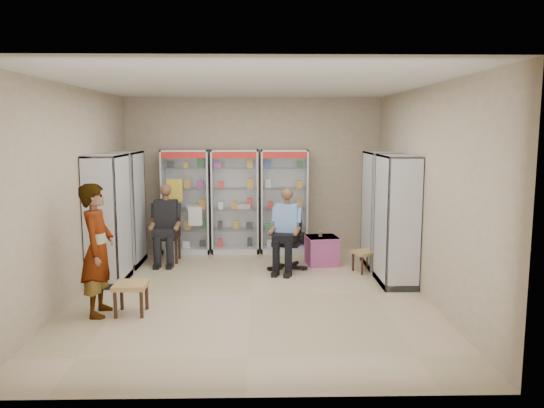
{
  "coord_description": "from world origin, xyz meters",
  "views": [
    {
      "loc": [
        0.14,
        -7.47,
        2.39
      ],
      "look_at": [
        0.32,
        0.7,
        1.23
      ],
      "focal_mm": 35.0,
      "sensor_mm": 36.0,
      "label": 1
    }
  ],
  "objects_px": {
    "pink_trunk": "(322,250)",
    "standing_man": "(98,250)",
    "cabinet_right_far": "(380,210)",
    "office_chair": "(287,240)",
    "cabinet_right_near": "(397,221)",
    "seated_shopkeeper": "(287,232)",
    "woven_stool_b": "(131,298)",
    "cabinet_back_right": "(284,201)",
    "cabinet_back_left": "(186,202)",
    "wooden_chair": "(168,236)",
    "cabinet_left_near": "(108,219)",
    "woven_stool_a": "(365,261)",
    "cabinet_left_far": "(126,209)",
    "cabinet_back_mid": "(235,201)"
  },
  "relations": [
    {
      "from": "cabinet_left_near",
      "to": "woven_stool_b",
      "type": "bearing_deg",
      "value": 24.84
    },
    {
      "from": "pink_trunk",
      "to": "woven_stool_a",
      "type": "height_order",
      "value": "pink_trunk"
    },
    {
      "from": "seated_shopkeeper",
      "to": "pink_trunk",
      "type": "height_order",
      "value": "seated_shopkeeper"
    },
    {
      "from": "wooden_chair",
      "to": "office_chair",
      "type": "bearing_deg",
      "value": -15.72
    },
    {
      "from": "wooden_chair",
      "to": "woven_stool_b",
      "type": "height_order",
      "value": "wooden_chair"
    },
    {
      "from": "cabinet_right_near",
      "to": "office_chair",
      "type": "bearing_deg",
      "value": 61.29
    },
    {
      "from": "cabinet_left_near",
      "to": "wooden_chair",
      "type": "bearing_deg",
      "value": 152.39
    },
    {
      "from": "cabinet_back_mid",
      "to": "standing_man",
      "type": "distance_m",
      "value": 3.86
    },
    {
      "from": "office_chair",
      "to": "seated_shopkeeper",
      "type": "distance_m",
      "value": 0.15
    },
    {
      "from": "wooden_chair",
      "to": "cabinet_left_near",
      "type": "bearing_deg",
      "value": -117.61
    },
    {
      "from": "office_chair",
      "to": "woven_stool_b",
      "type": "distance_m",
      "value": 3.07
    },
    {
      "from": "wooden_chair",
      "to": "woven_stool_b",
      "type": "bearing_deg",
      "value": -89.92
    },
    {
      "from": "cabinet_back_left",
      "to": "cabinet_back_right",
      "type": "xyz_separation_m",
      "value": [
        1.9,
        0.0,
        0.0
      ]
    },
    {
      "from": "woven_stool_a",
      "to": "woven_stool_b",
      "type": "distance_m",
      "value": 3.97
    },
    {
      "from": "office_chair",
      "to": "seated_shopkeeper",
      "type": "relative_size",
      "value": 0.79
    },
    {
      "from": "seated_shopkeeper",
      "to": "woven_stool_b",
      "type": "height_order",
      "value": "seated_shopkeeper"
    },
    {
      "from": "office_chair",
      "to": "woven_stool_b",
      "type": "xyz_separation_m",
      "value": [
        -2.14,
        -2.17,
        -0.31
      ]
    },
    {
      "from": "cabinet_back_right",
      "to": "cabinet_right_near",
      "type": "height_order",
      "value": "same"
    },
    {
      "from": "office_chair",
      "to": "wooden_chair",
      "type": "bearing_deg",
      "value": -179.99
    },
    {
      "from": "cabinet_back_left",
      "to": "cabinet_right_far",
      "type": "distance_m",
      "value": 3.71
    },
    {
      "from": "cabinet_left_far",
      "to": "cabinet_left_near",
      "type": "height_order",
      "value": "same"
    },
    {
      "from": "woven_stool_a",
      "to": "standing_man",
      "type": "distance_m",
      "value": 4.38
    },
    {
      "from": "cabinet_right_near",
      "to": "seated_shopkeeper",
      "type": "distance_m",
      "value": 1.88
    },
    {
      "from": "cabinet_right_near",
      "to": "woven_stool_b",
      "type": "height_order",
      "value": "cabinet_right_near"
    },
    {
      "from": "wooden_chair",
      "to": "woven_stool_a",
      "type": "bearing_deg",
      "value": -13.11
    },
    {
      "from": "cabinet_back_left",
      "to": "cabinet_left_far",
      "type": "height_order",
      "value": "same"
    },
    {
      "from": "seated_shopkeeper",
      "to": "cabinet_back_right",
      "type": "bearing_deg",
      "value": 105.38
    },
    {
      "from": "pink_trunk",
      "to": "woven_stool_b",
      "type": "xyz_separation_m",
      "value": [
        -2.78,
        -2.5,
        -0.05
      ]
    },
    {
      "from": "cabinet_right_near",
      "to": "woven_stool_a",
      "type": "distance_m",
      "value": 1.13
    },
    {
      "from": "standing_man",
      "to": "seated_shopkeeper",
      "type": "bearing_deg",
      "value": -51.42
    },
    {
      "from": "cabinet_left_near",
      "to": "wooden_chair",
      "type": "height_order",
      "value": "cabinet_left_near"
    },
    {
      "from": "standing_man",
      "to": "cabinet_right_near",
      "type": "bearing_deg",
      "value": -74.32
    },
    {
      "from": "cabinet_right_far",
      "to": "pink_trunk",
      "type": "height_order",
      "value": "cabinet_right_far"
    },
    {
      "from": "cabinet_right_near",
      "to": "office_chair",
      "type": "xyz_separation_m",
      "value": [
        -1.64,
        0.9,
        -0.48
      ]
    },
    {
      "from": "cabinet_back_left",
      "to": "wooden_chair",
      "type": "distance_m",
      "value": 0.94
    },
    {
      "from": "cabinet_right_far",
      "to": "wooden_chair",
      "type": "bearing_deg",
      "value": 83.96
    },
    {
      "from": "standing_man",
      "to": "woven_stool_a",
      "type": "bearing_deg",
      "value": -64.17
    },
    {
      "from": "office_chair",
      "to": "cabinet_back_right",
      "type": "bearing_deg",
      "value": 105.37
    },
    {
      "from": "pink_trunk",
      "to": "standing_man",
      "type": "bearing_deg",
      "value": -141.82
    },
    {
      "from": "cabinet_left_near",
      "to": "office_chair",
      "type": "height_order",
      "value": "cabinet_left_near"
    },
    {
      "from": "cabinet_back_mid",
      "to": "wooden_chair",
      "type": "height_order",
      "value": "cabinet_back_mid"
    },
    {
      "from": "wooden_chair",
      "to": "seated_shopkeeper",
      "type": "height_order",
      "value": "seated_shopkeeper"
    },
    {
      "from": "cabinet_left_near",
      "to": "standing_man",
      "type": "xyz_separation_m",
      "value": [
        0.28,
        -1.48,
        -0.14
      ]
    },
    {
      "from": "cabinet_right_far",
      "to": "office_chair",
      "type": "relative_size",
      "value": 1.93
    },
    {
      "from": "cabinet_back_left",
      "to": "office_chair",
      "type": "relative_size",
      "value": 1.93
    },
    {
      "from": "office_chair",
      "to": "cabinet_back_left",
      "type": "bearing_deg",
      "value": 160.56
    },
    {
      "from": "seated_shopkeeper",
      "to": "woven_stool_a",
      "type": "height_order",
      "value": "seated_shopkeeper"
    },
    {
      "from": "cabinet_right_far",
      "to": "woven_stool_b",
      "type": "bearing_deg",
      "value": 122.19
    },
    {
      "from": "woven_stool_a",
      "to": "standing_man",
      "type": "bearing_deg",
      "value": -152.8
    },
    {
      "from": "cabinet_left_far",
      "to": "office_chair",
      "type": "bearing_deg",
      "value": 81.88
    }
  ]
}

